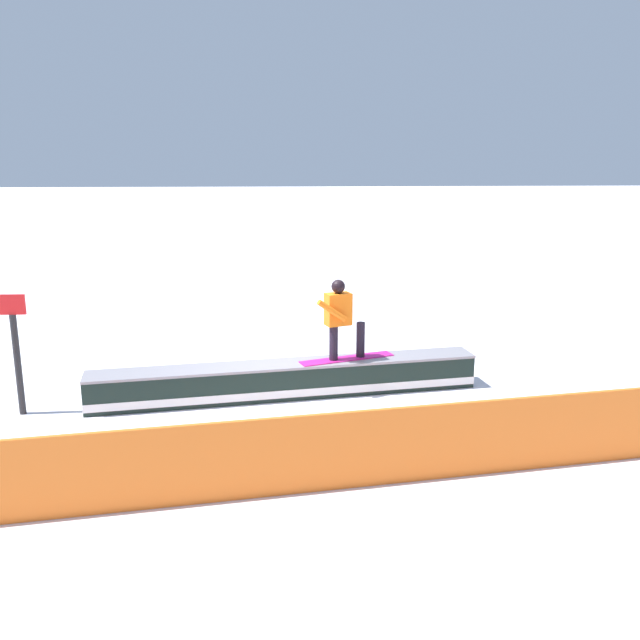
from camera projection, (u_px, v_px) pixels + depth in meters
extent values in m
plane|color=white|center=(287.00, 396.00, 11.37)|extent=(120.00, 120.00, 0.00)
cube|color=black|center=(287.00, 381.00, 11.31)|extent=(6.26, 1.56, 0.52)
cube|color=white|center=(287.00, 388.00, 11.34)|extent=(6.27, 1.58, 0.13)
cube|color=gray|center=(286.00, 364.00, 11.24)|extent=(6.27, 1.62, 0.04)
cube|color=#CB1C86|center=(347.00, 359.00, 11.44)|extent=(1.59, 0.80, 0.01)
cylinder|color=black|center=(334.00, 343.00, 11.28)|extent=(0.18, 0.18, 0.58)
cylinder|color=black|center=(361.00, 340.00, 11.46)|extent=(0.18, 0.18, 0.58)
cube|color=orange|center=(338.00, 309.00, 11.17)|extent=(0.46, 0.36, 0.52)
sphere|color=black|center=(338.00, 286.00, 11.09)|extent=(0.22, 0.22, 0.22)
cylinder|color=orange|center=(332.00, 311.00, 10.95)|extent=(0.50, 0.26, 0.39)
cylinder|color=orange|center=(340.00, 305.00, 11.35)|extent=(0.12, 0.12, 0.55)
cube|color=orange|center=(287.00, 456.00, 8.07)|extent=(12.76, 2.21, 0.96)
cylinder|color=#262628|center=(18.00, 365.00, 10.44)|extent=(0.10, 0.10, 1.54)
cube|color=red|center=(11.00, 305.00, 10.22)|extent=(0.40, 0.04, 0.30)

